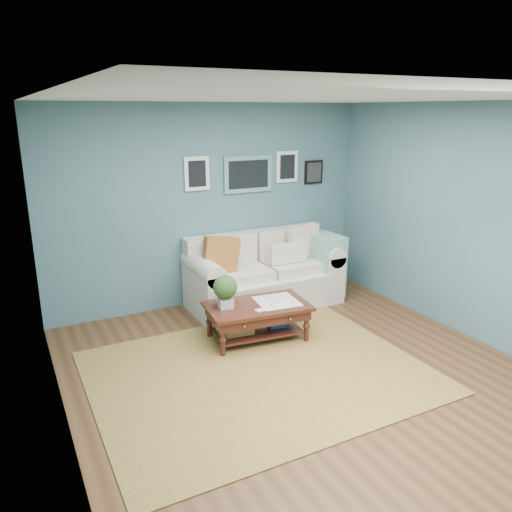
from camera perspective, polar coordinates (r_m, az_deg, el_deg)
room_shell at (r=4.70m, az=6.44°, el=0.94°), size 5.00×5.02×2.70m
area_rug at (r=5.27m, az=0.28°, el=-13.12°), size 3.29×2.63×0.01m
loveseat at (r=6.89m, az=1.48°, el=-1.91°), size 2.10×0.96×1.08m
coffee_table at (r=5.80m, az=-0.44°, el=-6.31°), size 1.24×0.81×0.82m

